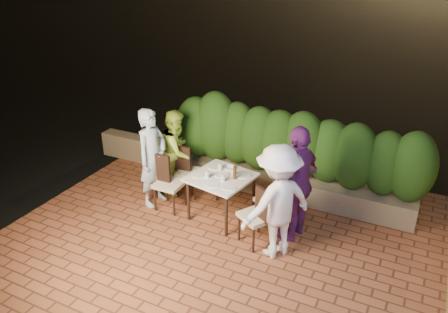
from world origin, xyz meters
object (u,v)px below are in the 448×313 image
Objects in this scene: chair_right_back at (274,200)px; diner_white at (277,202)px; chair_right_front at (257,215)px; dining_table at (221,197)px; parapet_lamp at (173,142)px; chair_left_back at (190,171)px; diner_purple at (297,183)px; diner_green at (177,151)px; bowl at (229,168)px; chair_left_front at (169,183)px; beer_bottle at (235,171)px; diner_blue at (153,158)px.

diner_white is (0.26, -0.59, 0.35)m from chair_right_back.
dining_table is at bearing 5.09° from chair_right_front.
parapet_lamp is at bearing -86.45° from diner_white.
diner_white is at bearing 144.33° from chair_right_back.
chair_left_back is 2.12m from diner_purple.
chair_left_back is at bearing -116.52° from diner_green.
diner_green is (-1.11, 0.21, -0.02)m from bowl.
chair_left_front is (-0.89, -0.41, -0.29)m from bowl.
parapet_lamp is (-0.75, 1.31, 0.09)m from chair_left_front.
bowl is 0.11× the size of diner_white.
chair_right_front is 0.57× the size of diner_white.
diner_purple is (1.22, -0.22, 0.12)m from bowl.
bowl is (-0.22, 0.25, -0.11)m from beer_bottle.
diner_green reaches higher than beer_bottle.
chair_left_front is at bearing -174.25° from diner_green.
parapet_lamp is at bearing 151.23° from bowl.
diner_white is 0.94× the size of diner_purple.
chair_left_back is 0.54× the size of diner_white.
dining_table is 0.51× the size of diner_purple.
chair_right_front is at bearing -128.65° from diner_green.
diner_purple reaches higher than chair_left_back.
dining_table is 4.86× the size of bowl.
beer_bottle is 1.20m from chair_left_front.
diner_purple is (2.11, 0.18, 0.41)m from chair_left_front.
diner_blue reaches higher than chair_left_back.
diner_white is (2.00, -0.36, 0.36)m from chair_left_front.
diner_white is at bearing -28.71° from chair_left_back.
parapet_lamp is (-0.41, 1.27, -0.28)m from diner_blue.
chair_left_back is 0.51× the size of diner_purple.
dining_table is 1.32m from diner_purple.
chair_right_back reaches higher than dining_table.
parapet_lamp is (-1.86, 1.15, -0.32)m from beer_bottle.
diner_purple reaches higher than chair_right_back.
parapet_lamp is (-0.53, 0.69, -0.19)m from diner_green.
beer_bottle is at bearing 5.16° from dining_table.
chair_left_front is at bearing -172.15° from beer_bottle.
dining_table is 0.48m from bowl.
dining_table reaches higher than parapet_lamp.
bowl is at bearing -28.77° from parapet_lamp.
diner_purple is at bearing 2.31° from dining_table.
diner_blue reaches higher than dining_table.
chair_left_back is 0.94× the size of chair_right_front.
chair_left_front is at bearing -91.41° from diner_blue.
chair_right_front is at bearing -92.80° from diner_blue.
parapet_lamp is (-1.64, 1.17, 0.20)m from dining_table.
diner_white reaches higher than chair_left_back.
diner_blue reaches higher than parapet_lamp.
chair_right_front is 6.88× the size of parapet_lamp.
chair_right_back is 2.02m from diner_green.
diner_white is at bearing -29.90° from beer_bottle.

